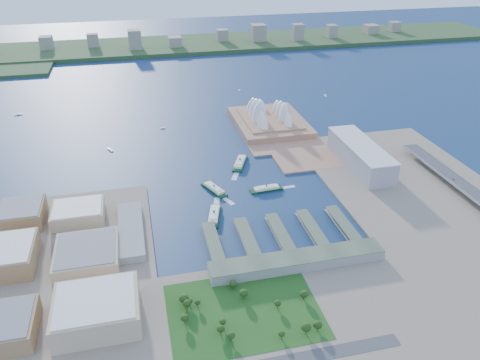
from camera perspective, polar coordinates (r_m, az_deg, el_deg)
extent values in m
plane|color=#0E1F44|center=(641.60, 1.67, -3.35)|extent=(3000.00, 3000.00, 0.00)
cube|color=gray|center=(550.01, -21.87, -11.82)|extent=(220.00, 390.00, 3.00)
cube|color=gray|center=(484.00, 8.26, -16.10)|extent=(720.00, 180.00, 3.00)
cube|color=gray|center=(697.70, 22.24, -2.72)|extent=(240.00, 500.00, 3.00)
cube|color=#9F7157|center=(890.76, 4.13, 6.26)|extent=(135.00, 220.00, 3.00)
cube|color=#2D4926|center=(1548.18, -7.95, 15.96)|extent=(2200.00, 260.00, 12.00)
cube|color=#99999E|center=(763.04, 14.45, 2.96)|extent=(45.00, 155.00, 35.00)
cube|color=gray|center=(535.36, 7.00, -9.78)|extent=(200.00, 28.00, 12.00)
imported|color=slate|center=(746.16, 24.60, 0.08)|extent=(1.72, 4.23, 1.23)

